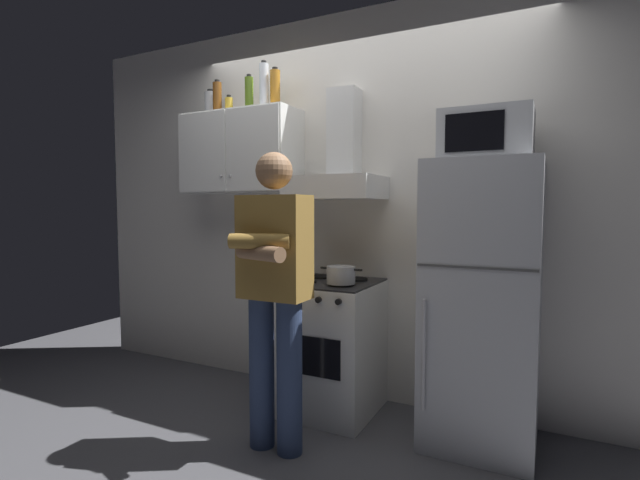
% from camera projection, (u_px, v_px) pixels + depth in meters
% --- Properties ---
extents(ground_plane, '(7.00, 7.00, 0.00)m').
position_uv_depth(ground_plane, '(320.00, 426.00, 2.85)').
color(ground_plane, '#4C4C51').
extents(back_wall_tiled, '(4.80, 0.10, 2.70)m').
position_uv_depth(back_wall_tiled, '(358.00, 207.00, 3.29)').
color(back_wall_tiled, silver).
rests_on(back_wall_tiled, ground_plane).
extents(upper_cabinet, '(0.90, 0.37, 0.60)m').
position_uv_depth(upper_cabinet, '(241.00, 153.00, 3.45)').
color(upper_cabinet, white).
extents(stove_oven, '(0.60, 0.62, 0.87)m').
position_uv_depth(stove_oven, '(330.00, 345.00, 3.07)').
color(stove_oven, white).
rests_on(stove_oven, ground_plane).
extents(range_hood, '(0.60, 0.44, 0.75)m').
position_uv_depth(range_hood, '(338.00, 170.00, 3.10)').
color(range_hood, white).
extents(refrigerator, '(0.60, 0.62, 1.60)m').
position_uv_depth(refrigerator, '(482.00, 304.00, 2.62)').
color(refrigerator, silver).
rests_on(refrigerator, ground_plane).
extents(microwave, '(0.48, 0.37, 0.28)m').
position_uv_depth(microwave, '(486.00, 136.00, 2.57)').
color(microwave, '#B7BABF').
rests_on(microwave, refrigerator).
extents(person_standing, '(0.38, 0.33, 1.64)m').
position_uv_depth(person_standing, '(274.00, 289.00, 2.52)').
color(person_standing, navy).
rests_on(person_standing, ground_plane).
extents(cooking_pot, '(0.28, 0.18, 0.11)m').
position_uv_depth(cooking_pot, '(341.00, 275.00, 2.87)').
color(cooking_pot, '#B7BABF').
rests_on(cooking_pot, stove_oven).
extents(bottle_liquor_amber, '(0.07, 0.07, 0.28)m').
position_uv_depth(bottle_liquor_amber, '(275.00, 89.00, 3.28)').
color(bottle_liquor_amber, '#B7721E').
rests_on(bottle_liquor_amber, upper_cabinet).
extents(bottle_olive_oil, '(0.06, 0.06, 0.25)m').
position_uv_depth(bottle_olive_oil, '(249.00, 93.00, 3.35)').
color(bottle_olive_oil, '#4C6B19').
rests_on(bottle_olive_oil, upper_cabinet).
extents(bottle_beer_brown, '(0.07, 0.07, 0.25)m').
position_uv_depth(bottle_beer_brown, '(217.00, 98.00, 3.47)').
color(bottle_beer_brown, brown).
rests_on(bottle_beer_brown, upper_cabinet).
extents(bottle_vodka_clear, '(0.07, 0.07, 0.34)m').
position_uv_depth(bottle_vodka_clear, '(264.00, 86.00, 3.30)').
color(bottle_vodka_clear, silver).
rests_on(bottle_vodka_clear, upper_cabinet).
extents(bottle_spice_jar, '(0.06, 0.06, 0.13)m').
position_uv_depth(bottle_spice_jar, '(229.00, 105.00, 3.43)').
color(bottle_spice_jar, gold).
rests_on(bottle_spice_jar, upper_cabinet).
extents(bottle_canister_steel, '(0.10, 0.10, 0.20)m').
position_uv_depth(bottle_canister_steel, '(211.00, 104.00, 3.58)').
color(bottle_canister_steel, '#B2B5BA').
rests_on(bottle_canister_steel, upper_cabinet).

